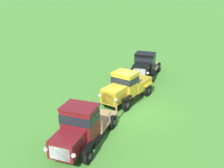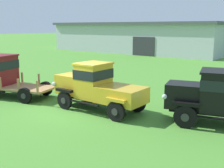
% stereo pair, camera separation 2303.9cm
% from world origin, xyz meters
% --- Properties ---
extents(ground_plane, '(240.00, 240.00, 0.00)m').
position_xyz_m(ground_plane, '(0.00, 0.00, 0.00)').
color(ground_plane, '#47842D').
extents(vintage_truck_foreground_near, '(5.43, 3.05, 2.22)m').
position_xyz_m(vintage_truck_foreground_near, '(-5.06, -0.35, 1.13)').
color(vintage_truck_foreground_near, black).
rests_on(vintage_truck_foreground_near, ground).
extents(vintage_truck_second_in_line, '(4.58, 1.87, 2.14)m').
position_xyz_m(vintage_truck_second_in_line, '(0.90, 0.79, 1.09)').
color(vintage_truck_second_in_line, black).
rests_on(vintage_truck_second_in_line, ground).
extents(vintage_truck_midrow_center, '(4.81, 2.91, 2.11)m').
position_xyz_m(vintage_truck_midrow_center, '(5.63, 2.07, 1.12)').
color(vintage_truck_midrow_center, black).
rests_on(vintage_truck_midrow_center, ground).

